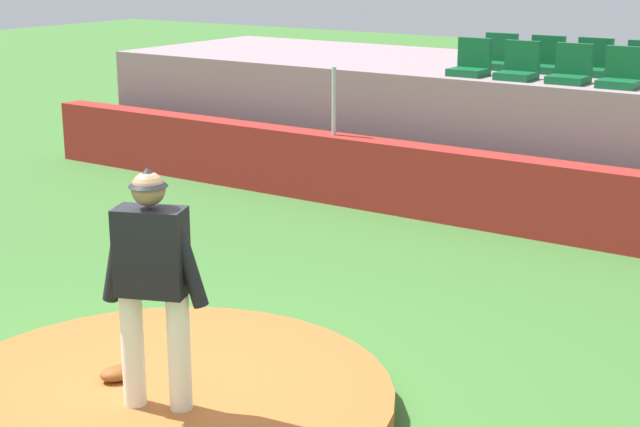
% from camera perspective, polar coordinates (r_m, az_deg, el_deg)
% --- Properties ---
extents(ground_plane, '(60.00, 60.00, 0.00)m').
position_cam_1_polar(ground_plane, '(7.66, -9.26, -11.60)').
color(ground_plane, '#3D712F').
extents(pitchers_mound, '(3.55, 3.55, 0.21)m').
position_cam_1_polar(pitchers_mound, '(7.62, -9.30, -10.90)').
color(pitchers_mound, '#AC5E2A').
rests_on(pitchers_mound, ground_plane).
extents(pitcher, '(0.77, 0.43, 1.78)m').
position_cam_1_polar(pitcher, '(6.95, -9.77, -3.37)').
color(pitcher, silver).
rests_on(pitcher, pitchers_mound).
extents(fielding_glove, '(0.30, 0.35, 0.11)m').
position_cam_1_polar(fielding_glove, '(7.79, -11.66, -9.11)').
color(fielding_glove, brown).
rests_on(fielding_glove, pitchers_mound).
extents(brick_barrier, '(15.50, 0.40, 0.94)m').
position_cam_1_polar(brick_barrier, '(12.38, 10.44, 1.20)').
color(brick_barrier, '#A42822').
rests_on(brick_barrier, ground_plane).
extents(fence_post_left, '(0.06, 0.06, 0.93)m').
position_cam_1_polar(fence_post_left, '(13.36, 0.82, 6.58)').
color(fence_post_left, silver).
rests_on(fence_post_left, brick_barrier).
extents(bleacher_platform, '(14.66, 3.55, 1.74)m').
position_cam_1_polar(bleacher_platform, '(14.54, 14.50, 4.66)').
color(bleacher_platform, gray).
rests_on(bleacher_platform, ground_plane).
extents(stadium_chair_0, '(0.48, 0.44, 0.50)m').
position_cam_1_polar(stadium_chair_0, '(13.63, 8.81, 8.64)').
color(stadium_chair_0, '#115B2F').
rests_on(stadium_chair_0, bleacher_platform).
extents(stadium_chair_1, '(0.48, 0.44, 0.50)m').
position_cam_1_polar(stadium_chair_1, '(13.34, 11.53, 8.36)').
color(stadium_chair_1, '#115B2F').
rests_on(stadium_chair_1, bleacher_platform).
extents(stadium_chair_2, '(0.48, 0.44, 0.50)m').
position_cam_1_polar(stadium_chair_2, '(13.12, 14.43, 8.08)').
color(stadium_chair_2, '#115B2F').
rests_on(stadium_chair_2, bleacher_platform).
extents(stadium_chair_3, '(0.48, 0.44, 0.50)m').
position_cam_1_polar(stadium_chair_3, '(12.88, 17.20, 7.75)').
color(stadium_chair_3, '#115B2F').
rests_on(stadium_chair_3, bleacher_platform).
extents(stadium_chair_4, '(0.48, 0.44, 0.50)m').
position_cam_1_polar(stadium_chair_4, '(14.45, 10.36, 8.94)').
color(stadium_chair_4, '#115B2F').
rests_on(stadium_chair_4, bleacher_platform).
extents(stadium_chair_5, '(0.48, 0.44, 0.50)m').
position_cam_1_polar(stadium_chair_5, '(14.18, 12.99, 8.68)').
color(stadium_chair_5, '#115B2F').
rests_on(stadium_chair_5, bleacher_platform).
extents(stadium_chair_6, '(0.48, 0.44, 0.50)m').
position_cam_1_polar(stadium_chair_6, '(13.98, 15.61, 8.42)').
color(stadium_chair_6, '#115B2F').
rests_on(stadium_chair_6, bleacher_platform).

